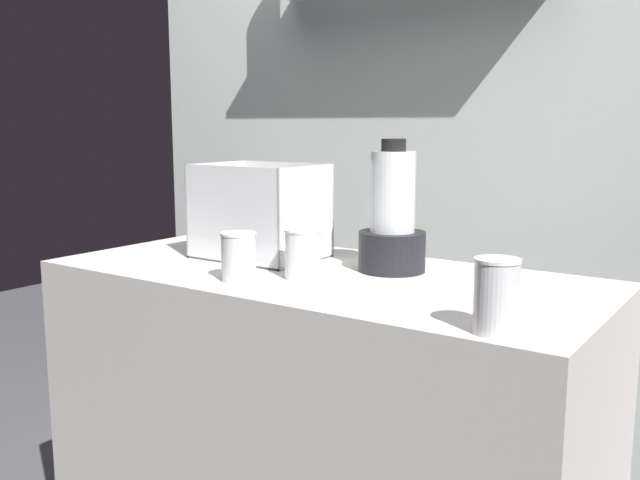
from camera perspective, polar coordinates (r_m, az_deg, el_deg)
counter at (r=1.90m, az=0.00°, el=-15.94°), size 1.40×0.64×0.90m
back_wall_unit at (r=2.39m, az=10.48°, el=9.30°), size 2.60×0.24×2.50m
carrot_display_bin at (r=1.94m, az=-4.87°, el=1.00°), size 0.32×0.25×0.26m
blender_pitcher at (r=1.75m, az=5.92°, el=1.46°), size 0.17×0.17×0.33m
juice_cup_beet_far_left at (r=1.66m, az=-6.66°, el=-1.55°), size 0.09×0.09×0.12m
juice_cup_pomegranate_left at (r=1.66m, az=-1.41°, el=-1.37°), size 0.09×0.09×0.12m
juice_cup_pomegranate_middle at (r=1.27m, az=14.17°, el=-4.66°), size 0.08×0.08×0.13m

